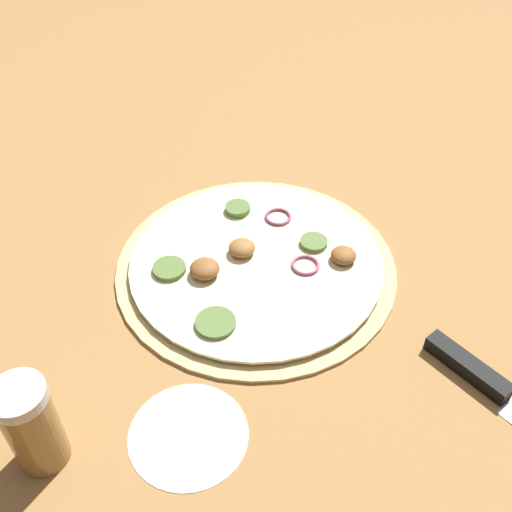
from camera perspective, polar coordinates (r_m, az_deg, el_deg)
ground_plane at (r=0.75m, az=0.00°, el=-1.09°), size 3.00×3.00×0.00m
pizza at (r=0.75m, az=-0.04°, el=-0.70°), size 0.35×0.35×0.03m
knife at (r=0.67m, az=23.20°, el=-12.93°), size 0.11×0.33×0.02m
spice_jar at (r=0.59m, az=-20.58°, el=-14.85°), size 0.05×0.05×0.11m
flour_patch at (r=0.61m, az=-6.47°, el=-16.55°), size 0.12×0.12×0.00m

